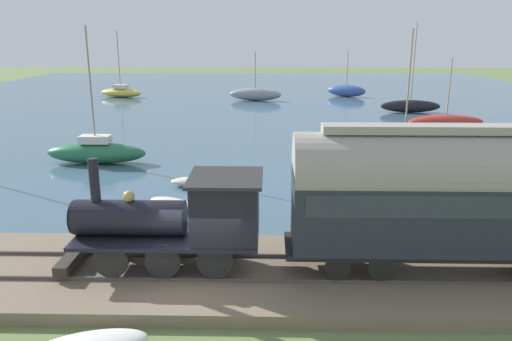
{
  "coord_description": "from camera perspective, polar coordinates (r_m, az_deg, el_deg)",
  "views": [
    {
      "loc": [
        -13.63,
        -2.0,
        7.63
      ],
      "look_at": [
        6.12,
        -1.51,
        2.14
      ],
      "focal_mm": 35.0,
      "sensor_mm": 36.0,
      "label": 1
    }
  ],
  "objects": [
    {
      "name": "sailboat_red",
      "position": [
        43.52,
        20.88,
        5.22
      ],
      "size": [
        1.83,
        6.2,
        5.69
      ],
      "rotation": [
        0.0,
        0.0,
        0.05
      ],
      "color": "#B72D23",
      "rests_on": "harbor_water"
    },
    {
      "name": "rowboat_off_pier",
      "position": [
        25.66,
        -6.68,
        -1.29
      ],
      "size": [
        0.97,
        2.78,
        0.49
      ],
      "rotation": [
        0.0,
        0.0,
        -0.02
      ],
      "color": "beige",
      "rests_on": "harbor_water"
    },
    {
      "name": "sailboat_green",
      "position": [
        31.41,
        -17.79,
        2.04
      ],
      "size": [
        1.66,
        5.99,
        7.99
      ],
      "rotation": [
        0.0,
        0.0,
        -0.01
      ],
      "color": "#236B42",
      "rests_on": "harbor_water"
    },
    {
      "name": "rowboat_mid_harbor",
      "position": [
        27.4,
        19.21,
        -1.17
      ],
      "size": [
        2.89,
        2.64,
        0.32
      ],
      "rotation": [
        0.0,
        0.0,
        -0.87
      ],
      "color": "beige",
      "rests_on": "harbor_water"
    },
    {
      "name": "steam_locomotive",
      "position": [
        15.57,
        -8.05,
        -5.1
      ],
      "size": [
        2.34,
        6.26,
        3.47
      ],
      "color": "black",
      "rests_on": "rail_embankment"
    },
    {
      "name": "sailboat_yellow",
      "position": [
        63.44,
        -15.18,
        8.64
      ],
      "size": [
        3.27,
        5.76,
        7.77
      ],
      "rotation": [
        0.0,
        0.0,
        -0.29
      ],
      "color": "gold",
      "rests_on": "harbor_water"
    },
    {
      "name": "rowboat_far_out",
      "position": [
        23.54,
        6.66,
        -3.02
      ],
      "size": [
        2.35,
        2.27,
        0.35
      ],
      "rotation": [
        0.0,
        0.0,
        0.82
      ],
      "color": "beige",
      "rests_on": "harbor_water"
    },
    {
      "name": "rail_embankment",
      "position": [
        16.3,
        -5.9,
        -11.68
      ],
      "size": [
        5.48,
        56.0,
        0.51
      ],
      "color": "#756651",
      "rests_on": "ground"
    },
    {
      "name": "sailboat_gray",
      "position": [
        58.09,
        -0.08,
        8.7
      ],
      "size": [
        2.45,
        6.21,
        5.54
      ],
      "rotation": [
        0.0,
        0.0,
        -0.17
      ],
      "color": "gray",
      "rests_on": "harbor_water"
    },
    {
      "name": "ground_plane",
      "position": [
        15.74,
        -6.23,
        -13.56
      ],
      "size": [
        200.0,
        200.0,
        0.0
      ],
      "primitive_type": "plane",
      "color": "#607542"
    },
    {
      "name": "sailboat_black",
      "position": [
        51.59,
        17.23,
        7.07
      ],
      "size": [
        1.33,
        5.84,
        8.62
      ],
      "rotation": [
        0.0,
        0.0,
        -0.02
      ],
      "color": "black",
      "rests_on": "harbor_water"
    },
    {
      "name": "sailboat_teal",
      "position": [
        30.95,
        16.45,
        1.71
      ],
      "size": [
        2.42,
        3.39,
        7.83
      ],
      "rotation": [
        0.0,
        0.0,
        -0.47
      ],
      "color": "#1E707A",
      "rests_on": "harbor_water"
    },
    {
      "name": "harbor_water",
      "position": [
        57.95,
        -0.57,
        7.97
      ],
      "size": [
        80.0,
        80.0,
        0.01
      ],
      "color": "#426075",
      "rests_on": "ground"
    },
    {
      "name": "rowboat_near_shore",
      "position": [
        22.62,
        -9.44,
        -3.77
      ],
      "size": [
        2.0,
        2.68,
        0.46
      ],
      "rotation": [
        0.0,
        0.0,
        -0.5
      ],
      "color": "beige",
      "rests_on": "harbor_water"
    },
    {
      "name": "sailboat_blue",
      "position": [
        62.72,
        10.28,
        8.97
      ],
      "size": [
        3.52,
        4.97,
        5.44
      ],
      "rotation": [
        0.0,
        0.0,
        -0.46
      ],
      "color": "#335199",
      "rests_on": "harbor_water"
    },
    {
      "name": "passenger_coach",
      "position": [
        16.12,
        21.9,
        -2.26
      ],
      "size": [
        2.24,
        10.2,
        4.53
      ],
      "color": "black",
      "rests_on": "rail_embankment"
    }
  ]
}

